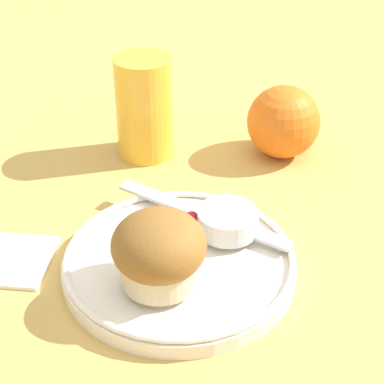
% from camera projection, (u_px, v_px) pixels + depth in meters
% --- Properties ---
extents(ground_plane, '(3.00, 3.00, 0.00)m').
position_uv_depth(ground_plane, '(187.00, 267.00, 0.58)').
color(ground_plane, tan).
extents(plate, '(0.21, 0.21, 0.02)m').
position_uv_depth(plate, '(179.00, 263.00, 0.57)').
color(plate, silver).
rests_on(plate, ground_plane).
extents(muffin, '(0.08, 0.08, 0.06)m').
position_uv_depth(muffin, '(159.00, 251.00, 0.52)').
color(muffin, beige).
rests_on(muffin, plate).
extents(cream_ramekin, '(0.06, 0.06, 0.02)m').
position_uv_depth(cream_ramekin, '(228.00, 220.00, 0.59)').
color(cream_ramekin, silver).
rests_on(cream_ramekin, plate).
extents(berry_pair, '(0.03, 0.01, 0.01)m').
position_uv_depth(berry_pair, '(181.00, 217.00, 0.60)').
color(berry_pair, '#B7192D').
rests_on(berry_pair, plate).
extents(butter_knife, '(0.17, 0.10, 0.00)m').
position_uv_depth(butter_knife, '(201.00, 213.00, 0.61)').
color(butter_knife, silver).
rests_on(butter_knife, plate).
extents(orange_fruit, '(0.08, 0.08, 0.08)m').
position_uv_depth(orange_fruit, '(283.00, 122.00, 0.72)').
color(orange_fruit, orange).
rests_on(orange_fruit, ground_plane).
extents(juice_glass, '(0.06, 0.06, 0.12)m').
position_uv_depth(juice_glass, '(144.00, 107.00, 0.72)').
color(juice_glass, gold).
rests_on(juice_glass, ground_plane).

